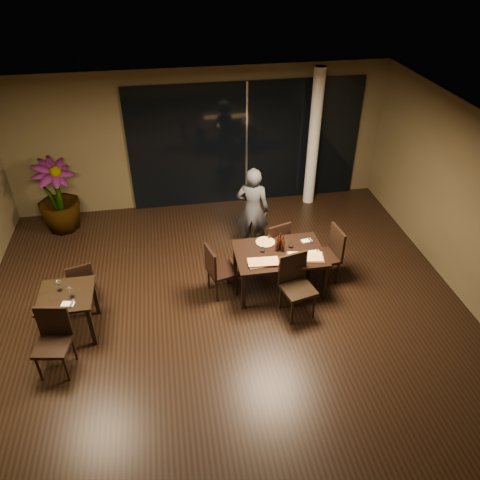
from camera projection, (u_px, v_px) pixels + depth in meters
name	position (u px, v px, depth m)	size (l,w,h in m)	color
ground	(228.00, 325.00, 7.47)	(8.00, 8.00, 0.00)	black
wall_back	(199.00, 139.00, 9.90)	(8.00, 0.10, 3.00)	#493F27
ceiling	(225.00, 149.00, 5.75)	(8.00, 8.00, 0.04)	silver
window_panel	(246.00, 144.00, 10.05)	(5.00, 0.06, 2.70)	black
column	(314.00, 139.00, 9.91)	(0.24, 0.24, 3.00)	silver
main_table	(279.00, 256.00, 7.87)	(1.50, 1.00, 0.75)	black
side_table	(67.00, 301.00, 7.03)	(0.80, 0.80, 0.75)	black
chair_main_far	(275.00, 242.00, 8.45)	(0.56, 0.56, 0.96)	black
chair_main_near	(296.00, 282.00, 7.45)	(0.59, 0.59, 1.05)	black
chair_main_left	(217.00, 269.00, 7.81)	(0.55, 0.55, 0.97)	black
chair_main_right	(329.00, 252.00, 8.12)	(0.54, 0.54, 1.04)	black
chair_side_far	(81.00, 282.00, 7.61)	(0.50, 0.50, 0.87)	black
chair_side_near	(54.00, 337.00, 6.51)	(0.54, 0.54, 1.00)	black
diner	(253.00, 209.00, 8.79)	(0.58, 0.38, 1.70)	#2C2E31
potted_plant	(57.00, 196.00, 9.39)	(0.83, 0.83, 1.52)	#1B4A18
pizza_board_left	(263.00, 263.00, 7.58)	(0.51, 0.25, 0.01)	#412515
pizza_board_right	(305.00, 258.00, 7.69)	(0.61, 0.30, 0.01)	#462816
oblong_pizza_left	(263.00, 262.00, 7.57)	(0.48, 0.22, 0.02)	maroon
oblong_pizza_right	(305.00, 257.00, 7.68)	(0.54, 0.25, 0.02)	maroon
round_pizza	(265.00, 242.00, 8.06)	(0.32, 0.32, 0.01)	red
bottle_a	(278.00, 243.00, 7.79)	(0.07, 0.07, 0.30)	black
bottle_b	(283.00, 243.00, 7.78)	(0.07, 0.07, 0.31)	black
bottle_c	(280.00, 241.00, 7.83)	(0.07, 0.07, 0.31)	black
tumbler_left	(263.00, 250.00, 7.82)	(0.07, 0.07, 0.08)	white
tumbler_right	(291.00, 245.00, 7.92)	(0.08, 0.08, 0.09)	white
napkin_near	(314.00, 252.00, 7.82)	(0.18, 0.10, 0.01)	white
napkin_far	(307.00, 241.00, 8.10)	(0.18, 0.10, 0.01)	white
wine_glass_a	(59.00, 286.00, 6.98)	(0.08, 0.08, 0.19)	white
wine_glass_b	(70.00, 292.00, 6.86)	(0.08, 0.08, 0.18)	white
side_napkin	(68.00, 304.00, 6.77)	(0.18, 0.11, 0.01)	white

